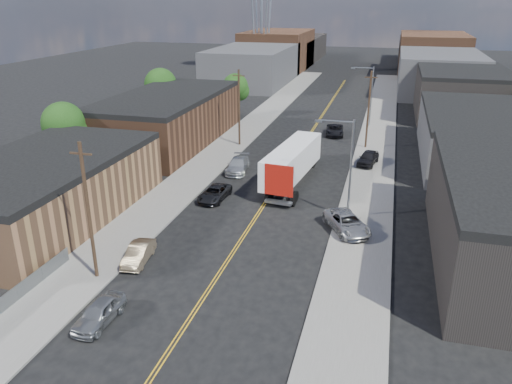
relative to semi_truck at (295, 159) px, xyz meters
The scene contains 30 objects.
ground 26.56m from the semi_truck, 93.25° to the left, with size 260.00×260.00×0.00m, color black.
centerline 11.76m from the semi_truck, 97.49° to the left, with size 0.32×120.00×0.01m, color gold.
sidewalk_left 16.02m from the semi_truck, 133.95° to the left, with size 5.00×140.00×0.15m, color slate.
sidewalk_right 14.13m from the semi_truck, 54.97° to the left, with size 5.00×140.00×0.15m, color slate.
warehouse_tan 24.97m from the semi_truck, 141.36° to the right, with size 12.00×22.00×5.60m.
warehouse_brown 22.12m from the semi_truck, 151.90° to the left, with size 12.00×26.00×6.60m.
industrial_right_b 23.97m from the semi_truck, 31.19° to the left, with size 14.00×24.00×6.10m.
industrial_right_c 43.56m from the semi_truck, 61.91° to the left, with size 14.00×22.00×7.60m.
skyline_left_a 65.08m from the semi_truck, 109.30° to the left, with size 16.00×30.00×8.00m, color #38393B.
skyline_right_a 64.16m from the semi_truck, 73.24° to the left, with size 16.00×30.00×8.00m, color #38393B.
skyline_left_b 89.08m from the semi_truck, 103.97° to the left, with size 16.00×26.00×10.00m, color #523221.
skyline_right_b 88.41m from the semi_truck, 77.92° to the left, with size 16.00×26.00×10.00m, color #523221.
skyline_left_c 108.57m from the semi_truck, 101.42° to the left, with size 16.00×40.00×7.00m, color black.
skyline_right_c 108.01m from the semi_truck, 80.14° to the left, with size 16.00×40.00×7.00m, color black.
streetlight_near 10.93m from the semi_truck, 54.63° to the right, with size 3.39×0.25×9.00m.
streetlight_far 27.26m from the semi_truck, 77.00° to the left, with size 3.39×0.25×9.00m.
utility_pole_left_near 25.65m from the semi_truck, 112.35° to the right, with size 1.60×0.26×10.00m.
utility_pole_left_far 15.22m from the semi_truck, 130.37° to the left, with size 1.60×0.26×10.00m.
utility_pole_right 16.12m from the semi_truck, 65.07° to the left, with size 1.60×0.26×10.00m.
tree_left_near 25.84m from the semi_truck, behind, with size 4.85×4.76×7.91m.
tree_left_mid 33.39m from the semi_truck, 139.92° to the left, with size 5.10×5.04×8.37m.
tree_left_far 32.41m from the semi_truck, 118.52° to the left, with size 4.35×4.20×6.97m.
semi_truck is the anchor object (origin of this frame).
car_left_a 29.03m from the semi_truck, 103.26° to the right, with size 1.70×4.22×1.44m, color gray.
car_left_b 22.25m from the semi_truck, 110.87° to the right, with size 1.44×4.13×1.36m, color #79694F.
car_left_c 10.15m from the semi_truck, 130.58° to the right, with size 2.18×4.73×1.31m, color black.
car_left_d 7.04m from the semi_truck, behind, with size 2.17×5.34×1.55m, color #B0B4B6.
car_right_lot_a 13.53m from the semi_truck, 60.10° to the right, with size 2.51×5.45×1.51m, color #999A9D.
car_right_lot_c 10.37m from the semi_truck, 43.78° to the left, with size 1.87×4.65×1.58m, color black.
car_ahead_truck 20.17m from the semi_truck, 84.31° to the left, with size 2.42×5.25×1.46m, color black.
Camera 1 is at (10.70, -16.78, 18.64)m, focal length 35.00 mm.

